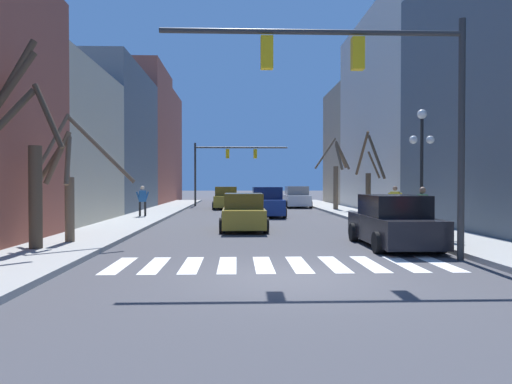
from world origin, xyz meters
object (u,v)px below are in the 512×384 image
car_parked_right_far (267,203)px  pedestrian_near_right_corner (143,198)px  car_parked_left_far (393,223)px  pedestrian_crossing_street (423,207)px  car_parked_right_near (244,213)px  traffic_signal_near (373,82)px  pedestrian_on_left_sidewalk (395,201)px  car_parked_right_mid (226,199)px  street_tree_left_mid (22,151)px  street_tree_left_far (69,180)px  street_lamp_right_corner (422,146)px  car_at_intersection (297,198)px  street_tree_right_near (369,179)px  street_tree_left_near (337,174)px  traffic_signal_far (224,159)px

car_parked_right_far → pedestrian_near_right_corner: 7.44m
car_parked_right_far → car_parked_left_far: car_parked_right_far is taller
car_parked_right_far → pedestrian_crossing_street: pedestrian_crossing_street is taller
car_parked_right_near → traffic_signal_near: bearing=20.6°
pedestrian_crossing_street → pedestrian_on_left_sidewalk: 6.51m
car_parked_right_mid → pedestrian_on_left_sidewalk: size_ratio=2.58×
car_parked_right_mid → pedestrian_crossing_street: bearing=19.5°
street_tree_left_mid → street_tree_left_far: size_ratio=1.46×
street_lamp_right_corner → car_parked_right_near: bearing=153.5°
car_at_intersection → pedestrian_on_left_sidewalk: 17.37m
car_parked_right_near → street_tree_left_far: street_tree_left_far is taller
car_parked_right_near → pedestrian_crossing_street: (6.48, -3.80, 0.44)m
street_lamp_right_corner → street_tree_left_far: bearing=-170.2°
pedestrian_on_left_sidewalk → street_tree_right_near: size_ratio=0.36×
street_tree_right_near → pedestrian_crossing_street: bearing=-93.4°
street_lamp_right_corner → street_tree_left_near: bearing=89.1°
traffic_signal_far → car_parked_left_far: 29.53m
street_lamp_right_corner → car_parked_right_near: size_ratio=1.03×
car_parked_right_far → pedestrian_near_right_corner: (-7.23, -1.73, 0.34)m
pedestrian_on_left_sidewalk → street_tree_right_near: (-0.48, 3.10, 1.09)m
street_tree_left_far → street_tree_right_near: size_ratio=0.87×
pedestrian_crossing_street → street_tree_left_near: 17.89m
car_at_intersection → street_tree_left_far: 27.29m
car_parked_right_near → street_tree_left_mid: bearing=-41.9°
car_parked_left_far → street_tree_left_far: 10.55m
car_at_intersection → pedestrian_crossing_street: pedestrian_crossing_street is taller
street_lamp_right_corner → street_tree_right_near: bearing=87.4°
car_parked_left_far → car_at_intersection: bearing=0.1°
car_at_intersection → car_parked_left_far: car_at_intersection is taller
street_lamp_right_corner → car_parked_right_mid: bearing=110.2°
traffic_signal_near → car_parked_right_far: traffic_signal_near is taller
street_lamp_right_corner → car_parked_right_far: size_ratio=0.95×
car_at_intersection → street_tree_left_near: 6.43m
car_parked_right_near → street_tree_left_near: 15.74m
pedestrian_on_left_sidewalk → street_tree_left_near: street_tree_left_near is taller
car_at_intersection → street_tree_left_far: street_tree_left_far is taller
pedestrian_on_left_sidewalk → street_tree_left_mid: (-13.96, -9.80, 1.78)m
traffic_signal_near → street_lamp_right_corner: size_ratio=1.73×
street_tree_left_mid → street_tree_right_near: bearing=43.7°
car_at_intersection → street_tree_right_near: street_tree_right_near is taller
street_tree_left_near → street_tree_left_far: bearing=-122.9°
traffic_signal_near → car_parked_right_far: size_ratio=1.64×
traffic_signal_near → car_at_intersection: 28.78m
car_parked_right_far → street_tree_left_near: size_ratio=0.94×
traffic_signal_near → street_tree_left_mid: traffic_signal_near is taller
traffic_signal_far → car_at_intersection: 7.59m
car_parked_right_far → car_at_intersection: (3.16, 11.03, -0.02)m
car_at_intersection → street_tree_right_near: bearing=-170.5°
traffic_signal_near → pedestrian_crossing_street: (3.19, 4.92, -3.51)m
traffic_signal_far → pedestrian_crossing_street: 27.91m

